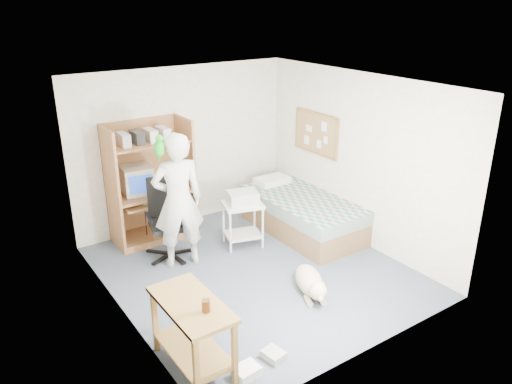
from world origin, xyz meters
The scene contains 21 objects.
floor centered at (0.00, 0.00, 0.00)m, with size 4.00×4.00×0.00m, color #414959.
wall_back centered at (0.00, 2.00, 1.25)m, with size 3.60×0.02×2.50m, color beige.
wall_right centered at (1.80, 0.00, 1.25)m, with size 0.02×4.00×2.50m, color beige.
wall_left centered at (-1.80, 0.00, 1.25)m, with size 0.02×4.00×2.50m, color beige.
ceiling centered at (0.00, 0.00, 2.50)m, with size 3.60×4.00×0.02m, color white.
computer_hutch centered at (-0.70, 1.74, 0.82)m, with size 1.20×0.63×1.80m.
bed centered at (1.30, 0.62, 0.29)m, with size 1.02×2.02×0.66m.
side_desk centered at (-1.55, -1.20, 0.49)m, with size 0.50×1.00×0.75m.
corkboard centered at (1.77, 0.90, 1.45)m, with size 0.04×0.94×0.66m.
office_chair centered at (-0.75, 1.07, 0.40)m, with size 0.63×0.63×1.12m.
person centered at (-0.72, 0.76, 0.93)m, with size 0.68×0.45×1.86m, color silver.
parrot centered at (-0.92, 0.77, 1.70)m, with size 0.14×0.24×0.38m.
dog centered at (0.26, -0.83, 0.16)m, with size 0.54×0.91×0.36m.
printer_cart centered at (0.29, 0.74, 0.44)m, with size 0.65×0.58×0.67m.
printer centered at (0.29, 0.74, 0.76)m, with size 0.42×0.32×0.18m, color #B4B3AF.
crt_monitor centered at (-0.89, 1.75, 0.97)m, with size 0.47×0.49×0.40m.
keyboard centered at (-0.70, 1.58, 0.67)m, with size 0.45×0.16×0.03m, color beige.
pencil_cup centered at (-0.38, 1.65, 0.82)m, with size 0.08×0.08×0.12m, color gold.
drink_glass centered at (-1.50, -1.41, 0.81)m, with size 0.08×0.08×0.12m, color #401F0A.
floor_box_a centered at (-1.19, -1.61, 0.05)m, with size 0.25×0.20×0.10m, color white.
floor_box_b centered at (-0.83, -1.55, 0.04)m, with size 0.18×0.22×0.08m, color #A7A7A2.
Camera 1 is at (-3.30, -4.86, 3.45)m, focal length 35.00 mm.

